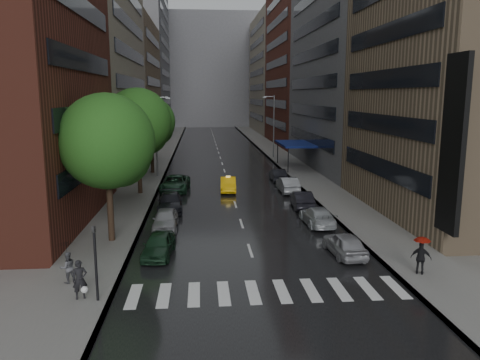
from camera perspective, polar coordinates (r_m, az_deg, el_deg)
name	(u,v)px	position (r m, az deg, el deg)	size (l,w,h in m)	color
ground	(258,276)	(24.76, 2.25, -11.60)	(220.00, 220.00, 0.00)	gray
road	(219,154)	(73.42, -2.55, 3.15)	(14.00, 140.00, 0.01)	black
sidewalk_left	(161,155)	(73.61, -9.58, 3.08)	(4.00, 140.00, 0.15)	gray
sidewalk_right	(276,153)	(74.31, 4.41, 3.27)	(4.00, 140.00, 0.15)	gray
crosswalk	(268,291)	(22.96, 3.38, -13.41)	(13.15, 2.80, 0.01)	silver
buildings_left	(126,53)	(82.74, -13.71, 14.78)	(8.00, 108.00, 38.00)	maroon
buildings_right	(306,59)	(81.67, 8.08, 14.35)	(8.05, 109.10, 36.00)	#937A5B
building_far	(209,71)	(140.97, -3.76, 13.12)	(40.00, 14.00, 32.00)	slate
tree_near	(107,141)	(29.83, -15.92, 4.54)	(5.90, 5.90, 9.40)	#382619
tree_mid	(138,122)	(44.06, -12.38, 6.91)	(6.21, 6.21, 9.89)	#382619
tree_far	(151,122)	(55.74, -10.80, 7.00)	(5.63, 5.63, 8.97)	#382619
taxi	(228,184)	(45.24, -1.45, -0.54)	(1.46, 4.18, 1.38)	yellow
parked_cars_left	(170,201)	(38.51, -8.47, -2.54)	(2.91, 23.48, 1.54)	#17321F
parked_cars_right	(302,200)	(38.92, 7.58, -2.42)	(1.96, 28.00, 1.49)	#95959A
ped_bag_walker	(80,280)	(22.73, -18.91, -11.48)	(0.76, 0.62, 1.79)	black
ped_black_umbrella	(67,258)	(24.59, -20.33, -8.95)	(0.96, 0.98, 2.09)	#535359
ped_red_umbrella	(421,252)	(25.91, 21.24, -8.20)	(1.08, 0.83, 2.01)	black
traffic_light	(95,256)	(21.89, -17.22, -8.87)	(0.18, 0.15, 3.45)	black
street_lamp_left	(157,134)	(53.18, -10.09, 5.52)	(1.74, 0.22, 9.00)	gray
street_lamp_right	(273,125)	(68.74, 4.07, 6.72)	(1.74, 0.22, 9.00)	gray
awning	(295,144)	(59.30, 6.75, 4.39)	(4.00, 8.00, 3.12)	navy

